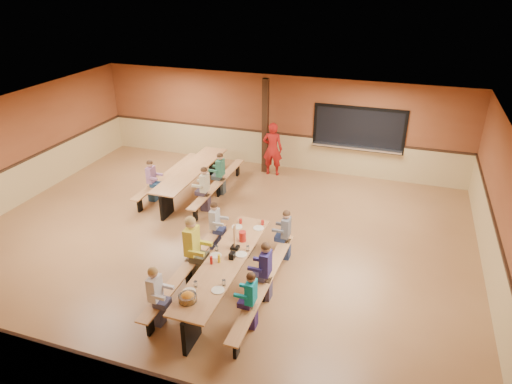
% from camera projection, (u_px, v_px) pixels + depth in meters
% --- Properties ---
extents(ground, '(12.00, 12.00, 0.00)m').
position_uv_depth(ground, '(218.00, 240.00, 11.04)').
color(ground, brown).
rests_on(ground, ground).
extents(room_envelope, '(12.04, 10.04, 3.02)m').
position_uv_depth(room_envelope, '(217.00, 215.00, 10.73)').
color(room_envelope, brown).
rests_on(room_envelope, ground).
extents(kitchen_pass_through, '(2.78, 0.28, 1.38)m').
position_uv_depth(kitchen_pass_through, '(359.00, 131.00, 13.86)').
color(kitchen_pass_through, black).
rests_on(kitchen_pass_through, ground).
extents(structural_post, '(0.18, 0.18, 3.00)m').
position_uv_depth(structural_post, '(265.00, 127.00, 14.18)').
color(structural_post, black).
rests_on(structural_post, ground).
extents(cafeteria_table_main, '(1.91, 3.70, 0.74)m').
position_uv_depth(cafeteria_table_main, '(225.00, 270.00, 9.07)').
color(cafeteria_table_main, '#AE7645').
rests_on(cafeteria_table_main, ground).
extents(cafeteria_table_second, '(1.91, 3.70, 0.74)m').
position_uv_depth(cafeteria_table_second, '(192.00, 175.00, 13.22)').
color(cafeteria_table_second, '#AE7645').
rests_on(cafeteria_table_second, ground).
extents(seated_child_white_left, '(0.38, 0.31, 1.22)m').
position_uv_depth(seated_child_white_left, '(156.00, 297.00, 8.18)').
color(seated_child_white_left, silver).
rests_on(seated_child_white_left, ground).
extents(seated_adult_yellow, '(0.48, 0.39, 1.43)m').
position_uv_depth(seated_adult_yellow, '(192.00, 248.00, 9.42)').
color(seated_adult_yellow, yellow).
rests_on(seated_adult_yellow, ground).
extents(seated_child_grey_left, '(0.36, 0.29, 1.19)m').
position_uv_depth(seated_child_grey_left, '(215.00, 226.00, 10.47)').
color(seated_child_grey_left, '#B5B5B5').
rests_on(seated_child_grey_left, ground).
extents(seated_child_teal_right, '(0.35, 0.29, 1.17)m').
position_uv_depth(seated_child_teal_right, '(251.00, 301.00, 8.13)').
color(seated_child_teal_right, '#0E92A9').
rests_on(seated_child_teal_right, ground).
extents(seated_child_navy_right, '(0.40, 0.32, 1.27)m').
position_uv_depth(seated_child_navy_right, '(266.00, 272.00, 8.83)').
color(seated_child_navy_right, navy).
rests_on(seated_child_navy_right, ground).
extents(seated_child_char_right, '(0.36, 0.29, 1.19)m').
position_uv_depth(seated_child_char_right, '(286.00, 235.00, 10.12)').
color(seated_child_char_right, '#575A62').
rests_on(seated_child_char_right, ground).
extents(seated_child_purple_sec, '(0.37, 0.30, 1.20)m').
position_uv_depth(seated_child_purple_sec, '(152.00, 181.00, 12.70)').
color(seated_child_purple_sec, '#95638F').
rests_on(seated_child_purple_sec, ground).
extents(seated_child_green_sec, '(0.38, 0.31, 1.24)m').
position_uv_depth(seated_child_green_sec, '(220.00, 174.00, 13.09)').
color(seated_child_green_sec, '#2D7055').
rests_on(seated_child_green_sec, ground).
extents(seated_child_tan_sec, '(0.38, 0.31, 1.24)m').
position_uv_depth(seated_child_tan_sec, '(205.00, 189.00, 12.18)').
color(seated_child_tan_sec, beige).
rests_on(seated_child_tan_sec, ground).
extents(standing_woman, '(0.65, 0.46, 1.71)m').
position_uv_depth(standing_woman, '(273.00, 149.00, 14.26)').
color(standing_woman, '#A31512').
rests_on(standing_woman, ground).
extents(punch_pitcher, '(0.16, 0.16, 0.22)m').
position_uv_depth(punch_pitcher, '(242.00, 236.00, 9.59)').
color(punch_pitcher, red).
rests_on(punch_pitcher, cafeteria_table_main).
extents(chip_bowl, '(0.32, 0.32, 0.15)m').
position_uv_depth(chip_bowl, '(188.00, 297.00, 7.85)').
color(chip_bowl, orange).
rests_on(chip_bowl, cafeteria_table_main).
extents(napkin_dispenser, '(0.10, 0.14, 0.13)m').
position_uv_depth(napkin_dispenser, '(232.00, 256.00, 9.02)').
color(napkin_dispenser, black).
rests_on(napkin_dispenser, cafeteria_table_main).
extents(condiment_mustard, '(0.06, 0.06, 0.17)m').
position_uv_depth(condiment_mustard, '(219.00, 258.00, 8.89)').
color(condiment_mustard, yellow).
rests_on(condiment_mustard, cafeteria_table_main).
extents(condiment_ketchup, '(0.06, 0.06, 0.17)m').
position_uv_depth(condiment_ketchup, '(211.00, 260.00, 8.84)').
color(condiment_ketchup, '#B2140F').
rests_on(condiment_ketchup, cafeteria_table_main).
extents(table_paddle, '(0.16, 0.16, 0.56)m').
position_uv_depth(table_paddle, '(235.00, 243.00, 9.30)').
color(table_paddle, black).
rests_on(table_paddle, cafeteria_table_main).
extents(place_settings, '(0.65, 3.30, 0.11)m').
position_uv_depth(place_settings, '(225.00, 258.00, 8.95)').
color(place_settings, beige).
rests_on(place_settings, cafeteria_table_main).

